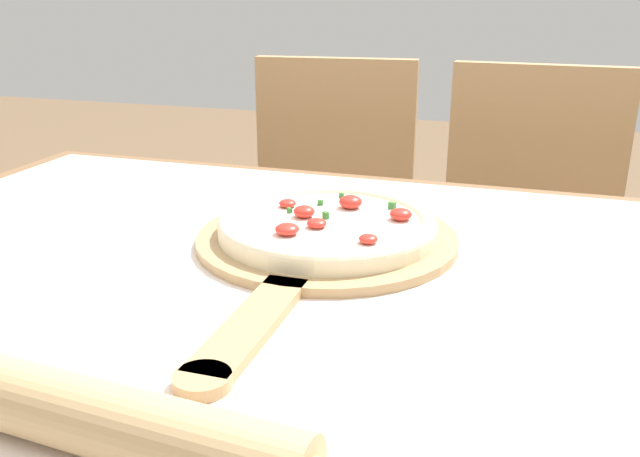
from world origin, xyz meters
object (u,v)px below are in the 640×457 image
object	(u,v)px
pizza	(327,225)
chair_left	(327,226)
pizza_peel	(321,245)
chair_right	(524,246)
rolling_pin	(76,412)

from	to	relation	value
pizza	chair_left	distance (m)	0.74
pizza_peel	chair_right	size ratio (longest dim) A/B	0.59
pizza_peel	rolling_pin	size ratio (longest dim) A/B	1.20
rolling_pin	chair_right	xyz separation A→B (m)	(0.29, 1.11, -0.25)
pizza	chair_right	world-z (taller)	chair_right
rolling_pin	chair_left	bearing A→B (deg)	97.90
pizza_peel	pizza	distance (m)	0.03
pizza	chair_right	size ratio (longest dim) A/B	0.31
pizza	chair_left	world-z (taller)	chair_left
rolling_pin	pizza_peel	bearing A→B (deg)	83.06
rolling_pin	chair_left	xyz separation A→B (m)	(-0.15, 1.11, -0.25)
chair_left	pizza_peel	bearing A→B (deg)	-78.81
pizza_peel	chair_left	bearing A→B (deg)	106.41
pizza_peel	chair_right	xyz separation A→B (m)	(0.24, 0.69, -0.23)
rolling_pin	chair_left	world-z (taller)	chair_left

